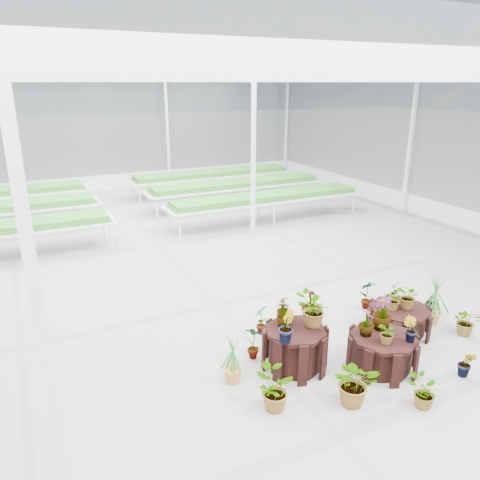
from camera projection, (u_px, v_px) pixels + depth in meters
name	position (u px, v px, depth m)	size (l,w,h in m)	color
ground_plane	(210.00, 312.00, 8.99)	(24.00, 24.00, 0.00)	gray
greenhouse_shell	(207.00, 198.00, 8.27)	(18.00, 24.00, 4.50)	white
steel_frame	(207.00, 198.00, 8.27)	(18.00, 24.00, 4.50)	silver
nursery_benches	(124.00, 206.00, 14.98)	(16.00, 7.00, 0.84)	silver
plinth_tall	(295.00, 348.00, 7.16)	(0.97, 0.97, 0.66)	black
plinth_mid	(382.00, 352.00, 7.17)	(1.04, 1.04, 0.55)	black
plinth_low	(398.00, 320.00, 8.19)	(1.07, 1.07, 0.48)	black
nursery_plants	(354.00, 332.00, 7.31)	(4.74, 3.24, 1.22)	#297422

